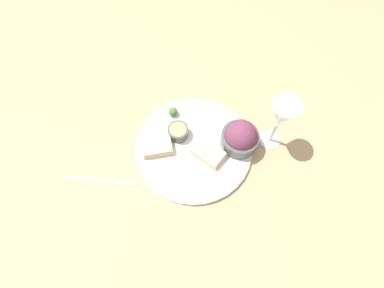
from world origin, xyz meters
name	(u,v)px	position (x,y,z in m)	size (l,w,h in m)	color
ground_plane	(192,149)	(0.00, 0.00, 0.00)	(4.00, 4.00, 0.00)	tan
dinner_plate	(192,148)	(0.00, 0.00, 0.01)	(0.33, 0.33, 0.01)	white
salad_bowl	(238,137)	(0.13, 0.01, 0.05)	(0.11, 0.11, 0.09)	#4C5156
sauce_ramekin	(177,132)	(-0.04, 0.04, 0.03)	(0.06, 0.06, 0.03)	#4C4C4C
cheese_toast_near	(206,153)	(0.04, -0.02, 0.03)	(0.11, 0.10, 0.03)	#D1B27F
cheese_toast_far	(156,148)	(-0.10, -0.01, 0.03)	(0.09, 0.06, 0.03)	#D1B27F
wine_glass	(280,116)	(0.22, 0.03, 0.13)	(0.07, 0.07, 0.19)	silver
garnish	(171,112)	(-0.06, 0.11, 0.03)	(0.03, 0.03, 0.03)	#477533
fork	(99,180)	(-0.25, -0.10, 0.00)	(0.19, 0.03, 0.01)	silver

